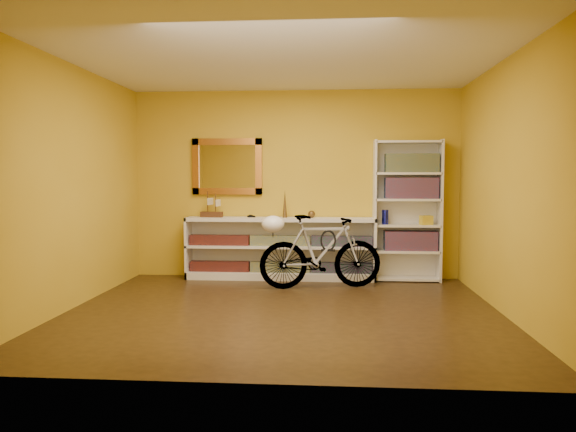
# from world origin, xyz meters

# --- Properties ---
(floor) EXTENTS (4.50, 4.00, 0.01)m
(floor) POSITION_xyz_m (0.00, 0.00, -0.01)
(floor) COLOR black
(floor) RESTS_ON ground
(ceiling) EXTENTS (4.50, 4.00, 0.01)m
(ceiling) POSITION_xyz_m (0.00, 0.00, 2.60)
(ceiling) COLOR silver
(ceiling) RESTS_ON ground
(back_wall) EXTENTS (4.50, 0.01, 2.60)m
(back_wall) POSITION_xyz_m (0.00, 2.00, 1.30)
(back_wall) COLOR gold
(back_wall) RESTS_ON ground
(left_wall) EXTENTS (0.01, 4.00, 2.60)m
(left_wall) POSITION_xyz_m (-2.25, 0.00, 1.30)
(left_wall) COLOR gold
(left_wall) RESTS_ON ground
(right_wall) EXTENTS (0.01, 4.00, 2.60)m
(right_wall) POSITION_xyz_m (2.25, 0.00, 1.30)
(right_wall) COLOR gold
(right_wall) RESTS_ON ground
(gilt_mirror) EXTENTS (0.98, 0.06, 0.78)m
(gilt_mirror) POSITION_xyz_m (-0.95, 1.97, 1.55)
(gilt_mirror) COLOR #91531A
(gilt_mirror) RESTS_ON back_wall
(wall_socket) EXTENTS (0.09, 0.02, 0.09)m
(wall_socket) POSITION_xyz_m (0.90, 1.99, 0.25)
(wall_socket) COLOR silver
(wall_socket) RESTS_ON back_wall
(console_unit) EXTENTS (2.60, 0.35, 0.85)m
(console_unit) POSITION_xyz_m (-0.19, 1.81, 0.42)
(console_unit) COLOR silver
(console_unit) RESTS_ON floor
(cd_row_lower) EXTENTS (2.50, 0.13, 0.14)m
(cd_row_lower) POSITION_xyz_m (-0.19, 1.79, 0.17)
(cd_row_lower) COLOR black
(cd_row_lower) RESTS_ON console_unit
(cd_row_upper) EXTENTS (2.50, 0.13, 0.14)m
(cd_row_upper) POSITION_xyz_m (-0.19, 1.79, 0.54)
(cd_row_upper) COLOR navy
(cd_row_upper) RESTS_ON console_unit
(model_ship) EXTENTS (0.32, 0.16, 0.36)m
(model_ship) POSITION_xyz_m (-1.14, 1.81, 1.03)
(model_ship) COLOR #3D2111
(model_ship) RESTS_ON console_unit
(toy_car) EXTENTS (0.00, 0.00, 0.00)m
(toy_car) POSITION_xyz_m (-0.59, 1.81, 0.85)
(toy_car) COLOR black
(toy_car) RESTS_ON console_unit
(bronze_ornament) EXTENTS (0.06, 0.06, 0.38)m
(bronze_ornament) POSITION_xyz_m (-0.13, 1.81, 1.04)
(bronze_ornament) COLOR brown
(bronze_ornament) RESTS_ON console_unit
(decorative_orb) EXTENTS (0.10, 0.10, 0.10)m
(decorative_orb) POSITION_xyz_m (0.24, 1.81, 0.90)
(decorative_orb) COLOR brown
(decorative_orb) RESTS_ON console_unit
(bookcase) EXTENTS (0.90, 0.30, 1.90)m
(bookcase) POSITION_xyz_m (1.52, 1.84, 0.95)
(bookcase) COLOR silver
(bookcase) RESTS_ON floor
(book_row_a) EXTENTS (0.70, 0.22, 0.26)m
(book_row_a) POSITION_xyz_m (1.57, 1.84, 0.55)
(book_row_a) COLOR maroon
(book_row_a) RESTS_ON bookcase
(book_row_b) EXTENTS (0.70, 0.22, 0.28)m
(book_row_b) POSITION_xyz_m (1.57, 1.84, 1.25)
(book_row_b) COLOR maroon
(book_row_b) RESTS_ON bookcase
(book_row_c) EXTENTS (0.70, 0.22, 0.25)m
(book_row_c) POSITION_xyz_m (1.57, 1.84, 1.59)
(book_row_c) COLOR #1A4A5C
(book_row_c) RESTS_ON bookcase
(travel_mug) EXTENTS (0.09, 0.09, 0.20)m
(travel_mug) POSITION_xyz_m (1.23, 1.82, 0.86)
(travel_mug) COLOR #151991
(travel_mug) RESTS_ON bookcase
(red_tin) EXTENTS (0.17, 0.17, 0.20)m
(red_tin) POSITION_xyz_m (1.32, 1.87, 1.57)
(red_tin) COLOR maroon
(red_tin) RESTS_ON bookcase
(yellow_bag) EXTENTS (0.18, 0.15, 0.12)m
(yellow_bag) POSITION_xyz_m (1.77, 1.80, 0.83)
(yellow_bag) COLOR gold
(yellow_bag) RESTS_ON bookcase
(bicycle) EXTENTS (0.73, 1.63, 0.93)m
(bicycle) POSITION_xyz_m (0.37, 1.23, 0.47)
(bicycle) COLOR silver
(bicycle) RESTS_ON floor
(helmet) EXTENTS (0.28, 0.27, 0.21)m
(helmet) POSITION_xyz_m (-0.22, 1.10, 0.82)
(helmet) COLOR white
(helmet) RESTS_ON bicycle
(u_lock) EXTENTS (0.20, 0.02, 0.20)m
(u_lock) POSITION_xyz_m (0.47, 1.25, 0.61)
(u_lock) COLOR black
(u_lock) RESTS_ON bicycle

